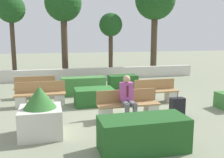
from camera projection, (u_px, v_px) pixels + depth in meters
The scene contains 17 objects.
ground_plane at pixel (115, 105), 9.20m from camera, with size 60.00×60.00×0.00m, color gray.
perimeter_wall at pixel (90, 74), 14.67m from camera, with size 13.04×0.30×0.66m.
bench_front at pixel (128, 107), 7.72m from camera, with size 1.94×0.48×0.86m.
bench_left_side at pixel (41, 97), 9.09m from camera, with size 1.81×0.48×0.86m.
bench_right_side at pixel (35, 90), 10.31m from camera, with size 1.65×0.48×0.86m.
bench_back at pixel (156, 94), 9.58m from camera, with size 1.65×0.48×0.86m.
person_seated_man at pixel (128, 96), 7.50m from camera, with size 0.38×0.64×1.35m.
hedge_block_near_left at pixel (83, 86), 10.86m from camera, with size 1.89×0.66×0.76m.
hedge_block_near_right at pixel (123, 82), 12.25m from camera, with size 1.38×0.75×0.63m.
hedge_block_mid_left at pixel (143, 134), 5.52m from camera, with size 1.96×0.86×0.76m.
hedge_block_mid_right at pixel (94, 97), 9.23m from camera, with size 1.41×0.89×0.62m.
planter_corner_left at pixel (40, 114), 6.32m from camera, with size 1.05×1.05×1.29m.
suitcase at pixel (177, 107), 7.96m from camera, with size 0.45×0.25×0.78m.
tree_leftmost at pixel (11, 11), 14.50m from camera, with size 1.65×1.65×4.92m.
tree_center_left at pixel (63, 5), 15.39m from camera, with size 2.28×2.28×5.68m.
tree_center_right at pixel (111, 26), 16.27m from camera, with size 1.51×1.51×4.01m.
tree_rightmost at pixel (155, 1), 16.34m from camera, with size 2.64×2.64×6.21m.
Camera 1 is at (-2.27, -8.61, 2.52)m, focal length 40.00 mm.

